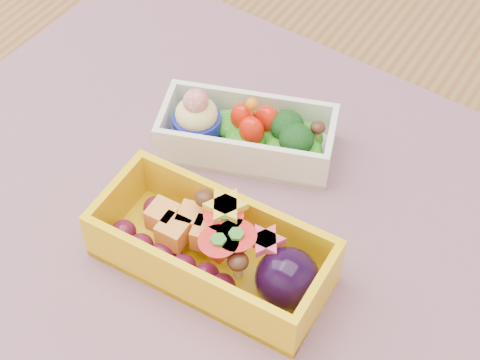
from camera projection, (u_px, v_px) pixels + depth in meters
The scene contains 4 objects.
table at pixel (224, 261), 0.73m from camera, with size 1.20×0.80×0.75m.
placemat at pixel (229, 210), 0.64m from camera, with size 0.59×0.45×0.00m, color #93666C.
bento_white at pixel (246, 133), 0.67m from camera, with size 0.17×0.11×0.06m.
bento_yellow at pixel (217, 249), 0.58m from camera, with size 0.19×0.09×0.06m.
Camera 1 is at (0.23, -0.34, 1.26)m, focal length 57.43 mm.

